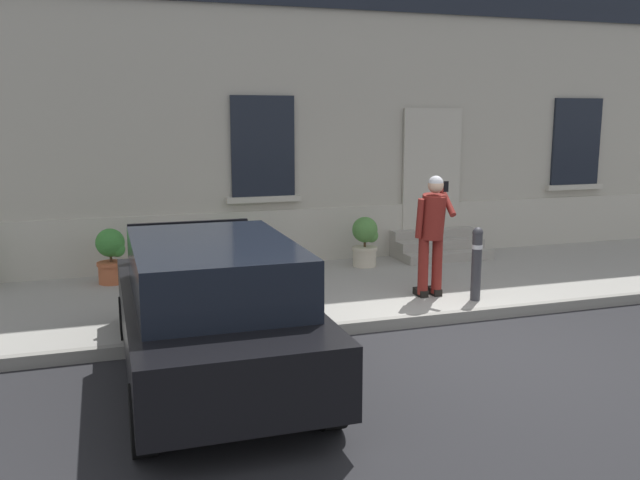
% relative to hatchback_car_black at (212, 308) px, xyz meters
% --- Properties ---
extents(ground_plane, '(80.00, 80.00, 0.00)m').
position_rel_hatchback_car_black_xyz_m(ground_plane, '(2.95, 0.07, -0.79)').
color(ground_plane, '#232326').
extents(sidewalk, '(24.00, 3.60, 0.15)m').
position_rel_hatchback_car_black_xyz_m(sidewalk, '(2.95, 2.87, -0.71)').
color(sidewalk, '#99968E').
rests_on(sidewalk, ground).
extents(curb_edge, '(24.00, 0.12, 0.15)m').
position_rel_hatchback_car_black_xyz_m(curb_edge, '(2.95, 1.01, -0.71)').
color(curb_edge, gray).
rests_on(curb_edge, ground).
extents(building_facade, '(24.00, 1.52, 7.50)m').
position_rel_hatchback_car_black_xyz_m(building_facade, '(2.95, 5.36, 2.94)').
color(building_facade, '#B2AD9E').
rests_on(building_facade, ground).
extents(entrance_stoop, '(1.66, 0.96, 0.48)m').
position_rel_hatchback_car_black_xyz_m(entrance_stoop, '(4.88, 4.30, -0.45)').
color(entrance_stoop, '#9E998E').
rests_on(entrance_stoop, sidewalk).
extents(hatchback_car_black, '(1.82, 4.08, 1.50)m').
position_rel_hatchback_car_black_xyz_m(hatchback_car_black, '(0.00, 0.00, 0.00)').
color(hatchback_car_black, black).
rests_on(hatchback_car_black, ground).
extents(bollard_near_person, '(0.15, 0.15, 1.04)m').
position_rel_hatchback_car_black_xyz_m(bollard_near_person, '(3.94, 1.42, -0.08)').
color(bollard_near_person, '#333338').
rests_on(bollard_near_person, sidewalk).
extents(person_on_phone, '(0.51, 0.48, 1.75)m').
position_rel_hatchback_car_black_xyz_m(person_on_phone, '(3.43, 1.79, 0.36)').
color(person_on_phone, maroon).
rests_on(person_on_phone, sidewalk).
extents(planter_terracotta, '(0.44, 0.44, 0.86)m').
position_rel_hatchback_car_black_xyz_m(planter_terracotta, '(-0.89, 4.06, -0.18)').
color(planter_terracotta, '#B25B38').
rests_on(planter_terracotta, sidewalk).
extents(planter_charcoal, '(0.44, 0.44, 0.86)m').
position_rel_hatchback_car_black_xyz_m(planter_charcoal, '(1.20, 4.18, -0.18)').
color(planter_charcoal, '#2D2D30').
rests_on(planter_charcoal, sidewalk).
extents(planter_cream, '(0.44, 0.44, 0.86)m').
position_rel_hatchback_car_black_xyz_m(planter_cream, '(3.29, 3.95, -0.18)').
color(planter_cream, beige).
rests_on(planter_cream, sidewalk).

